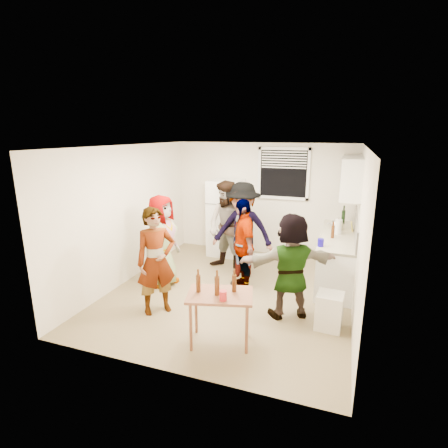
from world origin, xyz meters
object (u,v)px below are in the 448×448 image
at_px(guest_grey, 164,284).
at_px(guest_stripe, 159,311).
at_px(kettle, 337,229).
at_px(guest_back_left, 228,270).
at_px(beer_bottle_table, 217,295).
at_px(wine_bottle, 343,224).
at_px(blue_cup, 320,246).
at_px(red_cup, 223,300).
at_px(refrigerator, 226,218).
at_px(guest_black, 242,287).
at_px(guest_orange, 288,315).
at_px(trash_bin, 329,312).
at_px(serving_table, 220,342).
at_px(guest_back_right, 242,276).
at_px(beer_bottle_counter, 332,238).

distance_m(guest_grey, guest_stripe, 1.00).
bearing_deg(kettle, guest_back_left, -164.06).
bearing_deg(beer_bottle_table, guest_back_left, 105.87).
relative_size(wine_bottle, blue_cup, 2.12).
relative_size(red_cup, guest_stripe, 0.07).
relative_size(refrigerator, kettle, 6.52).
relative_size(blue_cup, guest_black, 0.08).
bearing_deg(guest_orange, guest_back_left, -71.11).
bearing_deg(refrigerator, red_cup, -71.30).
height_order(trash_bin, guest_black, trash_bin).
relative_size(serving_table, guest_back_right, 0.46).
relative_size(blue_cup, trash_bin, 0.26).
bearing_deg(guest_grey, serving_table, -127.05).
distance_m(serving_table, guest_orange, 1.26).
bearing_deg(beer_bottle_table, kettle, 66.39).
xyz_separation_m(kettle, serving_table, (-1.31, -3.00, -0.90)).
distance_m(beer_bottle_table, guest_orange, 1.48).
xyz_separation_m(kettle, trash_bin, (0.03, -2.14, -0.65)).
xyz_separation_m(beer_bottle_counter, trash_bin, (0.08, -1.51, -0.65)).
bearing_deg(guest_back_right, beer_bottle_counter, 6.28).
distance_m(kettle, serving_table, 3.39).
height_order(refrigerator, blue_cup, refrigerator).
xyz_separation_m(trash_bin, guest_grey, (-2.95, 0.53, -0.25)).
relative_size(wine_bottle, serving_table, 0.34).
height_order(kettle, trash_bin, kettle).
distance_m(red_cup, guest_orange, 1.51).
xyz_separation_m(guest_back_left, guest_orange, (1.46, -1.41, 0.00)).
distance_m(beer_bottle_counter, beer_bottle_table, 2.73).
bearing_deg(wine_bottle, kettle, -102.08).
height_order(serving_table, guest_stripe, serving_table).
height_order(wine_bottle, serving_table, wine_bottle).
xyz_separation_m(kettle, guest_back_right, (-1.67, -0.76, -0.90)).
relative_size(refrigerator, blue_cup, 12.73).
bearing_deg(guest_grey, guest_back_right, -52.27).
distance_m(wine_bottle, beer_bottle_counter, 1.11).
relative_size(wine_bottle, guest_back_right, 0.15).
bearing_deg(serving_table, red_cup, -57.87).
xyz_separation_m(serving_table, guest_black, (-0.21, 1.73, 0.00)).
xyz_separation_m(refrigerator, guest_grey, (-0.52, -1.98, -0.85)).
relative_size(refrigerator, guest_back_left, 0.94).
bearing_deg(serving_table, guest_orange, 53.98).
distance_m(trash_bin, guest_back_left, 2.60).
xyz_separation_m(trash_bin, beer_bottle_table, (-1.36, -0.90, 0.45)).
bearing_deg(beer_bottle_counter, guest_stripe, -142.48).
height_order(kettle, guest_stripe, kettle).
height_order(refrigerator, beer_bottle_counter, refrigerator).
bearing_deg(guest_orange, kettle, -133.23).
xyz_separation_m(kettle, blue_cup, (-0.21, -1.19, 0.00)).
height_order(blue_cup, guest_orange, blue_cup).
bearing_deg(guest_stripe, guest_back_left, 29.11).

